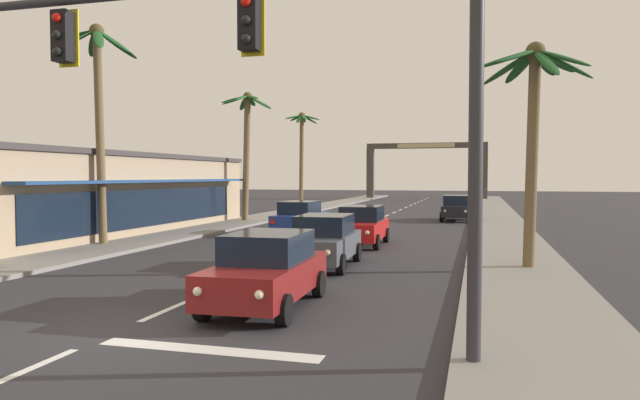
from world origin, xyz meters
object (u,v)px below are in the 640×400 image
Objects in this scene: town_gateway_arch at (426,163)px; sedan_parked_nearest_kerb at (456,208)px; sedan_fifth_in_queue at (362,225)px; palm_left_second at (98,93)px; palm_right_second at (534,103)px; sedan_lead_at_stop_bar at (267,270)px; palm_left_third at (247,133)px; palm_left_farthest at (302,143)px; storefront_strip_left at (84,193)px; sedan_oncoming_far at (300,217)px; traffic_signal_mast at (251,58)px; sedan_third_in_queue at (324,240)px.

sedan_parked_nearest_kerb is at bearing -81.88° from town_gateway_arch.
palm_left_second is at bearing -162.59° from sedan_fifth_in_queue.
sedan_fifth_in_queue and sedan_parked_nearest_kerb have the same top height.
palm_right_second is (6.41, -5.25, 4.32)m from sedan_fifth_in_queue.
palm_left_second is at bearing 140.61° from sedan_lead_at_stop_bar.
palm_left_third reaches higher than sedan_parked_nearest_kerb.
palm_left_farthest is 28.62m from town_gateway_arch.
palm_left_third is 11.07m from storefront_strip_left.
palm_left_farthest is at bearing 92.14° from palm_left_third.
palm_left_second is at bearing -132.90° from sedan_oncoming_far.
palm_right_second reaches higher than sedan_fifth_in_queue.
palm_left_third is at bearing 112.64° from traffic_signal_mast.
sedan_parked_nearest_kerb is 0.63× the size of palm_right_second.
storefront_strip_left reaches higher than sedan_fifth_in_queue.
sedan_parked_nearest_kerb is at bearing 37.64° from storefront_strip_left.
town_gateway_arch is at bearing 98.26° from palm_right_second.
traffic_signal_mast is 1.34× the size of palm_left_farthest.
traffic_signal_mast is 1.37× the size of palm_left_third.
traffic_signal_mast is 16.73m from palm_left_second.
traffic_signal_mast is 1.23× the size of palm_left_second.
traffic_signal_mast is 40.59m from palm_left_farthest.
traffic_signal_mast is 2.53× the size of sedan_lead_at_stop_bar.
storefront_strip_left is (-10.74, -2.63, 1.20)m from sedan_oncoming_far.
sedan_parked_nearest_kerb is 0.29× the size of town_gateway_arch.
sedan_lead_at_stop_bar is 37.67m from palm_left_farthest.
sedan_lead_at_stop_bar is 14.96m from palm_left_second.
sedan_fifth_in_queue is 14.75m from storefront_strip_left.
sedan_fifth_in_queue is 0.20× the size of storefront_strip_left.
palm_left_third is at bearing -159.50° from sedan_parked_nearest_kerb.
sedan_parked_nearest_kerb is at bearing 20.50° from palm_left_third.
sedan_fifth_in_queue is 0.29× the size of town_gateway_arch.
palm_left_third reaches higher than storefront_strip_left.
palm_left_second is 27.12m from palm_left_farthest.
traffic_signal_mast is 1.61× the size of palm_right_second.
sedan_lead_at_stop_bar is at bearing -66.53° from palm_left_third.
sedan_lead_at_stop_bar is at bearing -75.40° from sedan_oncoming_far.
sedan_third_in_queue and sedan_fifth_in_queue have the same top height.
storefront_strip_left is at bearing -101.64° from palm_left_farthest.
palm_left_second reaches higher than traffic_signal_mast.
palm_right_second is at bearing -81.48° from sedan_parked_nearest_kerb.
palm_left_third is 1.18× the size of palm_right_second.
sedan_oncoming_far is 0.54× the size of palm_left_third.
palm_left_third is 22.21m from palm_right_second.
sedan_parked_nearest_kerb is at bearing 57.15° from sedan_oncoming_far.
sedan_lead_at_stop_bar is 10.19m from palm_right_second.
palm_left_farthest is 1.20× the size of palm_right_second.
sedan_oncoming_far is 11.16m from palm_left_second.
town_gateway_arch is (-1.80, 51.21, 3.80)m from sedan_fifth_in_queue.
storefront_strip_left is (-4.15, 4.46, -4.35)m from palm_left_second.
palm_left_second is 0.42× the size of storefront_strip_left.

